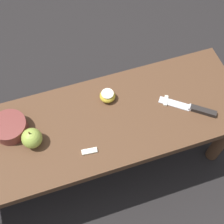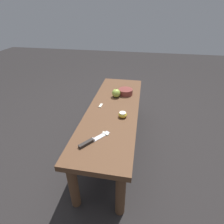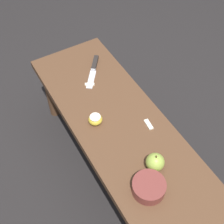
% 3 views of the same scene
% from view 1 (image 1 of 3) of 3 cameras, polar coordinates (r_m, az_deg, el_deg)
% --- Properties ---
extents(ground_plane, '(8.00, 8.00, 0.00)m').
position_cam_1_polar(ground_plane, '(1.66, -3.66, -9.30)').
color(ground_plane, black).
extents(wooden_bench, '(1.35, 0.42, 0.43)m').
position_cam_1_polar(wooden_bench, '(1.32, -4.53, -3.73)').
color(wooden_bench, brown).
rests_on(wooden_bench, ground_plane).
extents(knife, '(0.21, 0.17, 0.02)m').
position_cam_1_polar(knife, '(1.33, 15.03, 0.54)').
color(knife, silver).
rests_on(knife, wooden_bench).
extents(apple_whole, '(0.08, 0.08, 0.09)m').
position_cam_1_polar(apple_whole, '(1.23, -14.44, -4.66)').
color(apple_whole, '#9EB747').
rests_on(apple_whole, wooden_bench).
extents(apple_cut, '(0.07, 0.07, 0.04)m').
position_cam_1_polar(apple_cut, '(1.31, -0.83, 2.97)').
color(apple_cut, gold).
rests_on(apple_cut, wooden_bench).
extents(apple_slice_near_knife, '(0.04, 0.05, 0.01)m').
position_cam_1_polar(apple_slice_near_knife, '(1.33, 9.81, 2.07)').
color(apple_slice_near_knife, white).
rests_on(apple_slice_near_knife, wooden_bench).
extents(apple_slice_center, '(0.06, 0.03, 0.01)m').
position_cam_1_polar(apple_slice_center, '(1.21, -4.14, -7.16)').
color(apple_slice_center, white).
rests_on(apple_slice_center, wooden_bench).
extents(bowl, '(0.14, 0.14, 0.05)m').
position_cam_1_polar(bowl, '(1.29, -18.16, -2.65)').
color(bowl, brown).
rests_on(bowl, wooden_bench).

